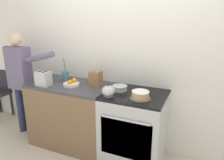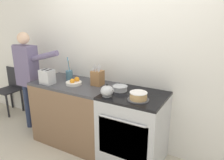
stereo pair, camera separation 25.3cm
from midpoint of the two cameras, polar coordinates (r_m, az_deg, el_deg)
wall_back at (r=2.98m, az=6.27°, el=6.06°), size 8.00×0.04×2.60m
counter_cabinet at (r=3.28m, az=-7.52°, el=-8.42°), size 1.14×0.66×0.92m
stove_range at (r=2.87m, az=8.20°, el=-12.47°), size 0.76×0.69×0.92m
layer_cake at (r=2.51m, az=9.79°, el=-4.27°), size 0.25×0.25×0.09m
tea_kettle at (r=2.58m, az=1.52°, el=-2.94°), size 0.19×0.16×0.16m
mixing_bowl at (r=2.77m, az=4.70°, el=-2.19°), size 0.20×0.20×0.07m
knife_block at (r=2.96m, az=-1.37°, el=0.57°), size 0.14×0.14×0.29m
utensil_crock at (r=3.24m, az=-8.93°, el=1.36°), size 0.10×0.10×0.34m
fruit_bowl at (r=3.03m, az=-7.54°, el=-0.64°), size 0.22×0.22×0.10m
toaster at (r=3.11m, az=-14.38°, el=0.78°), size 0.20×0.14×0.20m
person_baker at (r=3.63m, az=-19.30°, el=1.55°), size 0.92×0.20×1.60m
dining_chair at (r=4.58m, az=-23.37°, el=-1.63°), size 0.40×0.40×0.87m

